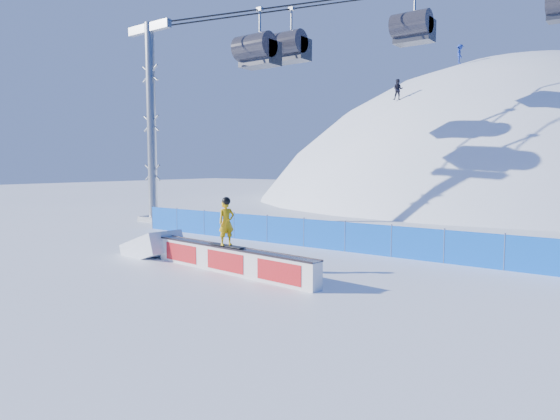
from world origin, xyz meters
The scene contains 7 objects.
ground centered at (0.00, 0.00, 0.00)m, with size 160.00×160.00×0.00m, color white.
snow_hill centered at (0.00, 42.00, -18.00)m, with size 64.00×64.00×64.00m.
safety_fence centered at (0.00, 4.50, 0.60)m, with size 22.05×0.05×1.30m.
rail_box centered at (0.00, -1.22, 0.42)m, with size 7.20×1.21×0.86m.
snow_ramp centered at (-4.47, -0.78, 0.00)m, with size 2.18×1.45×0.82m, color white, non-canonical shape.
snowboarder centered at (-0.17, -1.20, 1.65)m, with size 1.55×0.63×1.60m.
distant_skiers centered at (1.94, 29.53, 10.92)m, with size 19.13×8.43×5.96m.
Camera 1 is at (10.82, -12.97, 3.50)m, focal length 32.00 mm.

